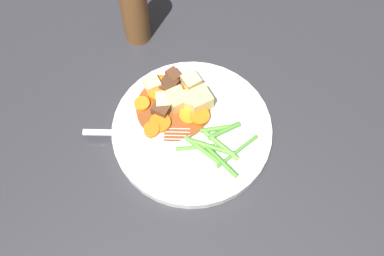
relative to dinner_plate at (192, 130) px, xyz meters
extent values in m
plane|color=#2D2D33|center=(0.00, 0.00, -0.01)|extent=(3.00, 3.00, 0.00)
cylinder|color=white|center=(0.00, 0.00, 0.00)|extent=(0.26, 0.26, 0.02)
cylinder|color=brown|center=(0.05, -0.01, 0.01)|extent=(0.13, 0.13, 0.00)
cylinder|color=orange|center=(0.02, -0.01, 0.01)|extent=(0.04, 0.04, 0.01)
cylinder|color=orange|center=(0.09, -0.03, 0.02)|extent=(0.03, 0.03, 0.01)
cylinder|color=orange|center=(0.05, 0.03, 0.01)|extent=(0.04, 0.04, 0.01)
cylinder|color=orange|center=(0.04, -0.05, 0.01)|extent=(0.04, 0.04, 0.01)
cylinder|color=orange|center=(0.05, 0.04, 0.02)|extent=(0.03, 0.03, 0.01)
cylinder|color=orange|center=(0.09, 0.01, 0.01)|extent=(0.03, 0.03, 0.01)
cylinder|color=orange|center=(0.08, -0.02, 0.02)|extent=(0.04, 0.04, 0.01)
cylinder|color=orange|center=(0.00, -0.02, 0.02)|extent=(0.04, 0.04, 0.01)
cube|color=#EAD68C|center=(0.10, -0.02, 0.02)|extent=(0.03, 0.03, 0.02)
cube|color=#EAD68C|center=(0.05, -0.07, 0.02)|extent=(0.04, 0.04, 0.02)
cube|color=#E5CC7A|center=(0.03, -0.03, 0.02)|extent=(0.03, 0.03, 0.03)
cube|color=#E5CC7A|center=(0.05, -0.02, 0.02)|extent=(0.04, 0.04, 0.03)
cube|color=#EAD68C|center=(0.06, -0.01, 0.02)|extent=(0.04, 0.04, 0.02)
cube|color=#E5CC7A|center=(0.02, -0.04, 0.02)|extent=(0.05, 0.05, 0.03)
cube|color=#56331E|center=(0.08, -0.06, 0.02)|extent=(0.03, 0.03, 0.02)
cube|color=#4C2B19|center=(0.08, -0.04, 0.02)|extent=(0.03, 0.03, 0.02)
cube|color=#56331E|center=(0.06, 0.01, 0.02)|extent=(0.03, 0.03, 0.02)
cylinder|color=#66AD42|center=(-0.06, 0.00, 0.01)|extent=(0.07, 0.02, 0.01)
cylinder|color=#599E38|center=(-0.05, 0.01, 0.01)|extent=(0.08, 0.03, 0.01)
cylinder|color=#599E38|center=(-0.03, -0.02, 0.01)|extent=(0.04, 0.04, 0.01)
cylinder|color=#4C8E33|center=(-0.05, -0.02, 0.01)|extent=(0.03, 0.06, 0.01)
cylinder|color=#599E38|center=(-0.04, 0.02, 0.01)|extent=(0.07, 0.01, 0.01)
cylinder|color=#599E38|center=(-0.02, 0.03, 0.01)|extent=(0.05, 0.05, 0.01)
cylinder|color=#4C8E33|center=(-0.07, 0.02, 0.01)|extent=(0.08, 0.02, 0.01)
cylinder|color=#4C8E33|center=(-0.08, -0.01, 0.01)|extent=(0.03, 0.08, 0.01)
cube|color=silver|center=(0.09, 0.08, 0.01)|extent=(0.10, 0.07, 0.00)
cube|color=silver|center=(0.04, 0.04, 0.01)|extent=(0.03, 0.03, 0.00)
cylinder|color=silver|center=(0.01, 0.03, 0.01)|extent=(0.04, 0.03, 0.00)
cylinder|color=silver|center=(0.01, 0.03, 0.01)|extent=(0.04, 0.03, 0.00)
cylinder|color=silver|center=(0.01, 0.02, 0.01)|extent=(0.04, 0.03, 0.00)
cylinder|color=silver|center=(0.02, 0.02, 0.01)|extent=(0.04, 0.03, 0.00)
cylinder|color=brown|center=(0.20, -0.11, 0.07)|extent=(0.05, 0.05, 0.15)
camera|label=1|loc=(-0.20, 0.27, 0.67)|focal=42.51mm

